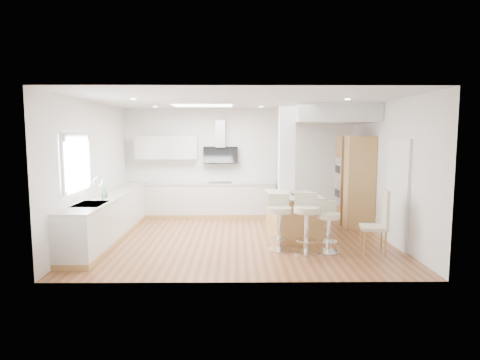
{
  "coord_description": "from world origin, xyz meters",
  "views": [
    {
      "loc": [
        -0.09,
        -8.1,
        2.12
      ],
      "look_at": [
        -0.01,
        0.4,
        1.17
      ],
      "focal_mm": 30.0,
      "sensor_mm": 36.0,
      "label": 1
    }
  ],
  "objects_px": {
    "peninsula": "(293,215)",
    "dining_chair": "(380,220)",
    "bar_stool_b": "(306,220)",
    "bar_stool_c": "(328,224)",
    "bar_stool_a": "(279,219)"
  },
  "relations": [
    {
      "from": "bar_stool_a",
      "to": "dining_chair",
      "type": "height_order",
      "value": "dining_chair"
    },
    {
      "from": "bar_stool_c",
      "to": "dining_chair",
      "type": "relative_size",
      "value": 0.81
    },
    {
      "from": "bar_stool_a",
      "to": "bar_stool_b",
      "type": "relative_size",
      "value": 0.96
    },
    {
      "from": "bar_stool_b",
      "to": "dining_chair",
      "type": "distance_m",
      "value": 1.31
    },
    {
      "from": "peninsula",
      "to": "bar_stool_b",
      "type": "xyz_separation_m",
      "value": [
        0.07,
        -1.19,
        0.15
      ]
    },
    {
      "from": "bar_stool_a",
      "to": "dining_chair",
      "type": "bearing_deg",
      "value": -6.88
    },
    {
      "from": "bar_stool_b",
      "to": "bar_stool_c",
      "type": "height_order",
      "value": "bar_stool_b"
    },
    {
      "from": "peninsula",
      "to": "bar_stool_a",
      "type": "xyz_separation_m",
      "value": [
        -0.39,
        -1.01,
        0.12
      ]
    },
    {
      "from": "bar_stool_c",
      "to": "dining_chair",
      "type": "bearing_deg",
      "value": -8.89
    },
    {
      "from": "peninsula",
      "to": "dining_chair",
      "type": "relative_size",
      "value": 1.36
    },
    {
      "from": "dining_chair",
      "to": "bar_stool_c",
      "type": "bearing_deg",
      "value": -173.96
    },
    {
      "from": "dining_chair",
      "to": "peninsula",
      "type": "bearing_deg",
      "value": 147.62
    },
    {
      "from": "bar_stool_b",
      "to": "dining_chair",
      "type": "relative_size",
      "value": 0.94
    },
    {
      "from": "peninsula",
      "to": "bar_stool_b",
      "type": "relative_size",
      "value": 1.45
    },
    {
      "from": "bar_stool_a",
      "to": "bar_stool_c",
      "type": "distance_m",
      "value": 0.89
    }
  ]
}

